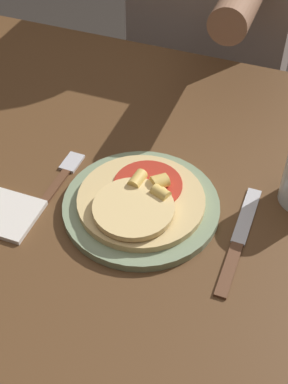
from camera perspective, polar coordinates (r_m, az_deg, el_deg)
The scene contains 6 objects.
dining_table at distance 0.93m, azimuth -0.13°, elevation -6.11°, with size 1.14×0.94×0.76m.
plate at distance 0.84m, azimuth 0.00°, elevation -1.59°, with size 0.25×0.25×0.01m.
pizza at distance 0.82m, azimuth -0.07°, elevation -0.95°, with size 0.20×0.20×0.04m.
fork at distance 0.90m, azimuth -9.15°, elevation 1.08°, with size 0.03×0.18×0.00m.
knife at distance 0.81m, azimuth 10.03°, elevation -5.15°, with size 0.02×0.22×0.00m.
person_diner at distance 1.41m, azimuth 7.57°, elevation 18.26°, with size 0.39×0.52×1.28m.
Camera 1 is at (0.21, -0.54, 1.38)m, focal length 50.00 mm.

